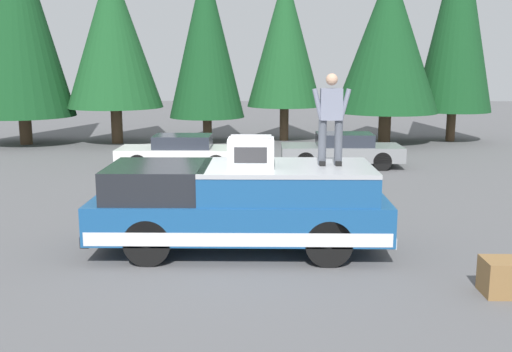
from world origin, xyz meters
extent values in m
plane|color=#565659|center=(0.00, 0.00, 0.00)|extent=(90.00, 90.00, 0.00)
cube|color=navy|center=(0.14, -0.50, 0.70)|extent=(2.00, 5.50, 0.70)
cube|color=silver|center=(0.14, -0.50, 0.51)|extent=(2.01, 5.39, 0.24)
cube|color=black|center=(0.14, 1.02, 1.35)|extent=(1.84, 1.87, 0.60)
cube|color=navy|center=(0.14, -1.38, 1.31)|extent=(1.92, 3.19, 0.52)
cube|color=#A8AAAF|center=(0.14, -1.38, 1.61)|extent=(1.94, 3.19, 0.08)
cube|color=#232326|center=(0.14, 2.19, 0.43)|extent=(1.96, 0.16, 0.20)
cube|color=#B2B5BA|center=(0.14, -3.19, 0.43)|extent=(1.96, 0.16, 0.20)
cylinder|color=black|center=(-0.71, 1.10, 0.42)|extent=(0.30, 0.84, 0.84)
cylinder|color=black|center=(0.99, 1.10, 0.42)|extent=(0.30, 0.84, 0.84)
cylinder|color=black|center=(-0.71, -2.09, 0.42)|extent=(0.30, 0.84, 0.84)
cylinder|color=black|center=(0.99, -2.09, 0.42)|extent=(0.30, 0.84, 0.84)
cube|color=silver|center=(0.02, -0.71, 1.91)|extent=(0.64, 0.84, 0.52)
cube|color=#2D2D30|center=(-0.30, -0.71, 1.91)|extent=(0.01, 0.59, 0.29)
cube|color=#99999E|center=(0.02, -0.71, 2.19)|extent=(0.58, 0.76, 0.04)
cylinder|color=#4C515B|center=(0.22, -2.34, 2.07)|extent=(0.15, 0.15, 0.84)
cube|color=black|center=(0.18, -2.34, 1.69)|extent=(0.26, 0.11, 0.08)
cylinder|color=#4C515B|center=(0.22, -2.04, 2.07)|extent=(0.15, 0.15, 0.84)
cube|color=black|center=(0.18, -2.04, 1.69)|extent=(0.26, 0.11, 0.08)
cube|color=gray|center=(0.22, -2.19, 2.78)|extent=(0.24, 0.40, 0.58)
sphere|color=tan|center=(0.22, -2.19, 3.23)|extent=(0.22, 0.22, 0.22)
cylinder|color=gray|center=(0.19, -2.43, 2.78)|extent=(0.09, 0.23, 0.58)
cylinder|color=gray|center=(0.19, -1.94, 2.78)|extent=(0.09, 0.23, 0.58)
cube|color=gray|center=(9.42, -3.61, 0.49)|extent=(1.64, 4.10, 0.50)
cube|color=#282D38|center=(9.42, -3.71, 0.95)|extent=(1.31, 1.89, 0.42)
cylinder|color=black|center=(8.70, -2.34, 0.31)|extent=(0.20, 0.62, 0.62)
cylinder|color=black|center=(10.14, -2.34, 0.31)|extent=(0.20, 0.62, 0.62)
cylinder|color=black|center=(8.70, -4.88, 0.31)|extent=(0.20, 0.62, 0.62)
cylinder|color=black|center=(10.14, -4.88, 0.31)|extent=(0.20, 0.62, 0.62)
cube|color=white|center=(8.83, 1.87, 0.49)|extent=(1.64, 4.10, 0.50)
cube|color=#282D38|center=(8.83, 1.77, 0.95)|extent=(1.31, 1.89, 0.42)
cylinder|color=black|center=(8.11, 3.14, 0.31)|extent=(0.20, 0.62, 0.62)
cylinder|color=black|center=(9.55, 3.14, 0.31)|extent=(0.20, 0.62, 0.62)
cylinder|color=black|center=(8.11, 0.60, 0.31)|extent=(0.20, 0.62, 0.62)
cylinder|color=black|center=(9.55, 0.60, 0.31)|extent=(0.20, 0.62, 0.62)
cube|color=olive|center=(-2.00, -4.62, 0.28)|extent=(0.56, 0.56, 0.56)
cylinder|color=#4C3826|center=(16.27, -9.47, 0.68)|extent=(0.40, 0.40, 1.36)
cone|color=#14421E|center=(16.27, -9.47, 5.59)|extent=(3.37, 3.37, 8.45)
cylinder|color=#4C3826|center=(15.54, -6.31, 0.69)|extent=(0.54, 0.54, 1.38)
cone|color=#14421E|center=(15.54, -6.31, 4.53)|extent=(4.52, 4.52, 6.31)
cylinder|color=#4C3826|center=(16.44, -1.87, 0.79)|extent=(0.41, 0.41, 1.57)
cone|color=#194C23|center=(16.44, -1.87, 4.58)|extent=(3.39, 3.39, 6.02)
cylinder|color=#4C3826|center=(15.83, 1.61, 0.56)|extent=(0.40, 0.40, 1.13)
cone|color=#14421E|center=(15.83, 1.61, 4.58)|extent=(3.35, 3.35, 6.91)
cylinder|color=#4C3826|center=(15.36, 5.60, 0.80)|extent=(0.50, 0.50, 1.59)
cone|color=#194C23|center=(15.36, 5.60, 4.72)|extent=(4.15, 4.15, 6.25)
cylinder|color=#4C3826|center=(14.97, 9.53, 0.62)|extent=(0.53, 0.53, 1.23)
cone|color=#14421E|center=(14.97, 9.53, 5.56)|extent=(4.40, 4.40, 8.65)
camera|label=1|loc=(-10.69, -0.95, 3.53)|focal=41.41mm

